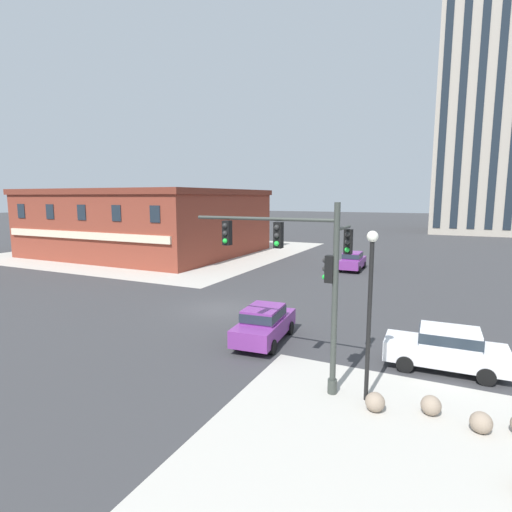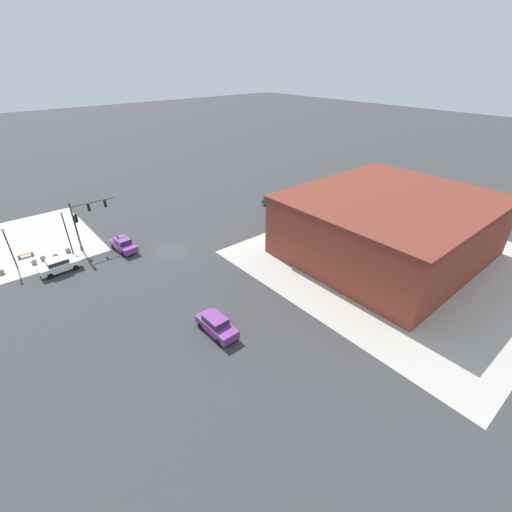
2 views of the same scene
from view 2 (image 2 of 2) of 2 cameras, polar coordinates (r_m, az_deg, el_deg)
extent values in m
plane|color=#38383A|center=(46.26, -13.58, 0.95)|extent=(320.00, 320.00, 0.00)
cube|color=#B7B2A8|center=(56.01, -35.40, 1.19)|extent=(20.00, 19.00, 0.02)
cube|color=#B7B2A8|center=(46.23, 22.01, -0.54)|extent=(32.00, 32.00, 0.02)
cylinder|color=#383D38|center=(50.11, -26.59, 1.11)|extent=(0.32, 0.32, 0.50)
cylinder|color=#383D38|center=(48.90, -27.37, 4.18)|extent=(0.20, 0.20, 6.49)
cylinder|color=#383D38|center=(48.47, -25.15, 7.97)|extent=(5.29, 0.12, 0.12)
cylinder|color=#383D38|center=(47.22, -27.74, 6.40)|extent=(0.11, 1.80, 0.11)
cube|color=black|center=(48.53, -25.68, 7.16)|extent=(0.28, 0.28, 0.90)
sphere|color=#282828|center=(48.58, -25.81, 7.51)|extent=(0.18, 0.18, 0.18)
sphere|color=#282828|center=(48.67, -25.74, 7.21)|extent=(0.18, 0.18, 0.18)
sphere|color=green|center=(48.77, -25.67, 6.91)|extent=(0.18, 0.18, 0.18)
cube|color=black|center=(48.99, -23.45, 7.86)|extent=(0.28, 0.28, 0.90)
sphere|color=#282828|center=(49.05, -23.57, 8.21)|extent=(0.18, 0.18, 0.18)
sphere|color=#282828|center=(49.14, -23.51, 7.91)|extent=(0.18, 0.18, 0.18)
sphere|color=green|center=(49.23, -23.44, 7.61)|extent=(0.18, 0.18, 0.18)
cube|color=black|center=(48.54, -27.44, 5.37)|extent=(0.28, 0.28, 0.90)
sphere|color=#282828|center=(48.47, -27.34, 5.73)|extent=(0.18, 0.18, 0.18)
sphere|color=#282828|center=(48.57, -27.26, 5.43)|extent=(0.18, 0.18, 0.18)
sphere|color=green|center=(48.67, -27.19, 5.13)|extent=(0.18, 0.18, 0.18)
cube|color=black|center=(46.68, -27.33, 5.51)|extent=(0.28, 0.28, 0.90)
sphere|color=#282828|center=(46.73, -27.46, 5.88)|extent=(0.18, 0.18, 0.18)
sphere|color=#282828|center=(46.82, -27.38, 5.57)|extent=(0.18, 0.18, 0.18)
sphere|color=green|center=(46.93, -27.30, 5.26)|extent=(0.18, 0.18, 0.18)
sphere|color=gray|center=(50.37, -28.40, 0.85)|extent=(0.61, 0.61, 0.61)
sphere|color=gray|center=(49.70, -29.96, 0.04)|extent=(0.61, 0.61, 0.61)
sphere|color=gray|center=(49.96, -31.50, -0.27)|extent=(0.61, 0.61, 0.61)
sphere|color=gray|center=(49.57, -32.56, -0.82)|extent=(0.61, 0.61, 0.61)
sphere|color=gray|center=(49.45, -36.19, -2.08)|extent=(0.61, 0.61, 0.61)
cube|color=tan|center=(51.92, -33.58, 0.33)|extent=(1.82, 0.55, 0.10)
cube|color=#665B51|center=(52.03, -32.77, 0.33)|extent=(0.25, 0.42, 0.39)
cube|color=#665B51|center=(52.01, -34.24, -0.15)|extent=(0.25, 0.42, 0.39)
cylinder|color=black|center=(48.92, -28.43, 3.11)|extent=(0.14, 0.14, 5.26)
sphere|color=white|center=(47.90, -29.24, 6.10)|extent=(0.36, 0.36, 0.36)
cylinder|color=black|center=(48.77, -35.19, 0.76)|extent=(0.14, 0.14, 4.88)
sphere|color=white|center=(47.80, -36.09, 3.50)|extent=(0.36, 0.36, 0.36)
cube|color=#7A3389|center=(47.66, -20.82, 1.60)|extent=(2.13, 4.53, 0.76)
cube|color=#7A3389|center=(47.49, -21.04, 2.38)|extent=(1.67, 2.23, 0.60)
cube|color=#232D38|center=(47.49, -21.04, 2.38)|extent=(1.71, 2.32, 0.40)
cylinder|color=black|center=(46.99, -19.10, 0.99)|extent=(0.27, 0.66, 0.64)
cylinder|color=black|center=(46.42, -20.90, 0.28)|extent=(0.27, 0.66, 0.64)
cylinder|color=black|center=(49.24, -20.59, 2.07)|extent=(0.27, 0.66, 0.64)
cylinder|color=black|center=(48.70, -22.31, 1.40)|extent=(0.27, 0.66, 0.64)
cube|color=#7A3389|center=(32.06, -6.44, -11.36)|extent=(1.88, 4.45, 0.76)
cube|color=#7A3389|center=(31.72, -6.67, -10.29)|extent=(1.55, 2.15, 0.60)
cube|color=#232D38|center=(31.72, -6.67, -10.29)|extent=(1.59, 2.24, 0.40)
cylinder|color=black|center=(31.84, -3.68, -12.47)|extent=(0.24, 0.65, 0.64)
cylinder|color=black|center=(31.14, -6.16, -13.80)|extent=(0.24, 0.65, 0.64)
cylinder|color=black|center=(33.53, -6.62, -10.06)|extent=(0.24, 0.65, 0.64)
cylinder|color=black|center=(32.86, -9.03, -11.25)|extent=(0.24, 0.65, 0.64)
cube|color=silver|center=(46.14, -29.36, -1.44)|extent=(4.45, 1.89, 0.76)
cube|color=silver|center=(45.81, -29.74, -0.78)|extent=(2.16, 1.56, 0.60)
cube|color=#232D38|center=(45.81, -29.74, -0.78)|extent=(2.24, 1.60, 0.40)
cylinder|color=black|center=(47.24, -27.97, -0.88)|extent=(0.65, 0.24, 0.64)
cylinder|color=black|center=(45.78, -27.37, -1.69)|extent=(0.65, 0.24, 0.64)
cylinder|color=black|center=(46.89, -31.07, -1.99)|extent=(0.65, 0.24, 0.64)
cylinder|color=black|center=(45.42, -30.57, -2.84)|extent=(0.65, 0.24, 0.64)
cube|color=#1E6B3D|center=(59.75, 3.01, 9.24)|extent=(4.53, 2.11, 0.76)
cube|color=#1E6B3D|center=(59.41, 2.92, 9.82)|extent=(2.23, 1.66, 0.60)
cube|color=#232D38|center=(59.41, 2.92, 9.82)|extent=(2.32, 1.70, 0.40)
cylinder|color=black|center=(61.36, 3.29, 9.42)|extent=(0.66, 0.27, 0.64)
cylinder|color=black|center=(60.33, 4.48, 9.01)|extent=(0.66, 0.27, 0.64)
cylinder|color=black|center=(59.48, 1.50, 8.78)|extent=(0.66, 0.27, 0.64)
cylinder|color=black|center=(58.42, 2.69, 8.36)|extent=(0.66, 0.27, 0.64)
cube|color=brown|center=(45.77, 20.76, 4.30)|extent=(22.52, 19.82, 6.89)
cube|color=brown|center=(44.40, 21.62, 8.65)|extent=(22.97, 20.22, 0.60)
cube|color=beige|center=(50.98, 11.09, 7.68)|extent=(21.40, 0.24, 0.70)
cube|color=#1E2833|center=(57.17, 17.31, 11.72)|extent=(1.10, 0.08, 1.50)
cube|color=#1E2833|center=(53.59, 14.55, 10.94)|extent=(1.10, 0.08, 1.50)
cube|color=#1E2833|center=(50.15, 11.41, 10.01)|extent=(1.10, 0.08, 1.50)
cube|color=#1E2833|center=(46.90, 7.84, 8.92)|extent=(1.10, 0.08, 1.50)
cube|color=#1E2833|center=(43.87, 3.79, 7.63)|extent=(1.10, 0.08, 1.50)
camera|label=1|loc=(59.52, -34.51, 10.04)|focal=28.35mm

